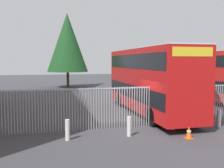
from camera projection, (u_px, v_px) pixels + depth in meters
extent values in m
plane|color=#3D3D42|center=(100.00, 104.00, 21.80)|extent=(100.00, 100.00, 0.00)
cylinder|color=gray|center=(2.00, 113.00, 12.41)|extent=(0.06, 0.06, 2.20)
cylinder|color=gray|center=(5.00, 113.00, 12.44)|extent=(0.06, 0.06, 2.20)
cylinder|color=gray|center=(8.00, 112.00, 12.47)|extent=(0.06, 0.06, 2.20)
cylinder|color=gray|center=(11.00, 112.00, 12.51)|extent=(0.06, 0.06, 2.20)
cylinder|color=gray|center=(14.00, 112.00, 12.54)|extent=(0.06, 0.06, 2.20)
cylinder|color=gray|center=(17.00, 112.00, 12.58)|extent=(0.06, 0.06, 2.20)
cylinder|color=gray|center=(20.00, 112.00, 12.61)|extent=(0.06, 0.06, 2.20)
cylinder|color=gray|center=(23.00, 112.00, 12.64)|extent=(0.06, 0.06, 2.20)
cylinder|color=gray|center=(26.00, 112.00, 12.68)|extent=(0.06, 0.06, 2.20)
cylinder|color=gray|center=(29.00, 111.00, 12.71)|extent=(0.06, 0.06, 2.20)
cylinder|color=gray|center=(32.00, 111.00, 12.75)|extent=(0.06, 0.06, 2.20)
cylinder|color=gray|center=(35.00, 111.00, 12.78)|extent=(0.06, 0.06, 2.20)
cylinder|color=gray|center=(38.00, 111.00, 12.81)|extent=(0.06, 0.06, 2.20)
cylinder|color=gray|center=(41.00, 111.00, 12.85)|extent=(0.06, 0.06, 2.20)
cylinder|color=gray|center=(44.00, 111.00, 12.88)|extent=(0.06, 0.06, 2.20)
cylinder|color=gray|center=(47.00, 111.00, 12.92)|extent=(0.06, 0.06, 2.20)
cylinder|color=gray|center=(50.00, 111.00, 12.95)|extent=(0.06, 0.06, 2.20)
cylinder|color=gray|center=(53.00, 110.00, 12.98)|extent=(0.06, 0.06, 2.20)
cylinder|color=gray|center=(55.00, 110.00, 13.02)|extent=(0.06, 0.06, 2.20)
cylinder|color=gray|center=(58.00, 110.00, 13.05)|extent=(0.06, 0.06, 2.20)
cylinder|color=gray|center=(61.00, 110.00, 13.09)|extent=(0.06, 0.06, 2.20)
cylinder|color=gray|center=(64.00, 110.00, 13.12)|extent=(0.06, 0.06, 2.20)
cylinder|color=gray|center=(67.00, 110.00, 13.15)|extent=(0.06, 0.06, 2.20)
cylinder|color=gray|center=(69.00, 110.00, 13.19)|extent=(0.06, 0.06, 2.20)
cylinder|color=gray|center=(72.00, 110.00, 13.22)|extent=(0.06, 0.06, 2.20)
cylinder|color=gray|center=(75.00, 109.00, 13.26)|extent=(0.06, 0.06, 2.20)
cylinder|color=gray|center=(78.00, 109.00, 13.29)|extent=(0.06, 0.06, 2.20)
cylinder|color=gray|center=(80.00, 109.00, 13.32)|extent=(0.06, 0.06, 2.20)
cylinder|color=gray|center=(83.00, 109.00, 13.36)|extent=(0.06, 0.06, 2.20)
cylinder|color=gray|center=(86.00, 109.00, 13.39)|extent=(0.06, 0.06, 2.20)
cylinder|color=gray|center=(89.00, 109.00, 13.43)|extent=(0.06, 0.06, 2.20)
cylinder|color=gray|center=(91.00, 109.00, 13.46)|extent=(0.06, 0.06, 2.20)
cylinder|color=gray|center=(94.00, 109.00, 13.49)|extent=(0.06, 0.06, 2.20)
cylinder|color=gray|center=(96.00, 108.00, 13.53)|extent=(0.06, 0.06, 2.20)
cylinder|color=gray|center=(99.00, 108.00, 13.56)|extent=(0.06, 0.06, 2.20)
cylinder|color=gray|center=(102.00, 108.00, 13.60)|extent=(0.06, 0.06, 2.20)
cylinder|color=gray|center=(104.00, 108.00, 13.63)|extent=(0.06, 0.06, 2.20)
cylinder|color=gray|center=(107.00, 108.00, 13.66)|extent=(0.06, 0.06, 2.20)
cylinder|color=gray|center=(109.00, 108.00, 13.70)|extent=(0.06, 0.06, 2.20)
cylinder|color=gray|center=(112.00, 108.00, 13.73)|extent=(0.06, 0.06, 2.20)
cylinder|color=gray|center=(115.00, 108.00, 13.77)|extent=(0.06, 0.06, 2.20)
cylinder|color=gray|center=(117.00, 108.00, 13.80)|extent=(0.06, 0.06, 2.20)
cylinder|color=gray|center=(120.00, 107.00, 13.83)|extent=(0.06, 0.06, 2.20)
cylinder|color=gray|center=(122.00, 107.00, 13.87)|extent=(0.06, 0.06, 2.20)
cylinder|color=gray|center=(125.00, 107.00, 13.90)|extent=(0.06, 0.06, 2.20)
cylinder|color=gray|center=(127.00, 107.00, 13.94)|extent=(0.06, 0.06, 2.20)
cylinder|color=gray|center=(130.00, 107.00, 13.97)|extent=(0.06, 0.06, 2.20)
cylinder|color=gray|center=(132.00, 107.00, 14.00)|extent=(0.06, 0.06, 2.20)
cylinder|color=gray|center=(135.00, 107.00, 14.04)|extent=(0.06, 0.06, 2.20)
cylinder|color=gray|center=(137.00, 107.00, 14.07)|extent=(0.06, 0.06, 2.20)
cylinder|color=gray|center=(139.00, 107.00, 14.11)|extent=(0.06, 0.06, 2.20)
cylinder|color=gray|center=(142.00, 106.00, 14.14)|extent=(0.06, 0.06, 2.20)
cylinder|color=gray|center=(144.00, 106.00, 14.17)|extent=(0.06, 0.06, 2.20)
cylinder|color=gray|center=(147.00, 106.00, 14.21)|extent=(0.06, 0.06, 2.20)
cylinder|color=gray|center=(149.00, 106.00, 14.24)|extent=(0.06, 0.06, 2.20)
cylinder|color=gray|center=(151.00, 106.00, 14.28)|extent=(0.06, 0.06, 2.20)
cylinder|color=gray|center=(154.00, 106.00, 14.31)|extent=(0.06, 0.06, 2.20)
cylinder|color=gray|center=(156.00, 106.00, 14.34)|extent=(0.06, 0.06, 2.20)
cylinder|color=gray|center=(158.00, 106.00, 14.38)|extent=(0.06, 0.06, 2.20)
cylinder|color=gray|center=(161.00, 106.00, 14.41)|extent=(0.06, 0.06, 2.20)
cylinder|color=gray|center=(163.00, 105.00, 14.45)|extent=(0.06, 0.06, 2.20)
cylinder|color=gray|center=(165.00, 105.00, 14.48)|extent=(0.06, 0.06, 2.20)
cylinder|color=gray|center=(168.00, 105.00, 14.51)|extent=(0.06, 0.06, 2.20)
cylinder|color=gray|center=(170.00, 105.00, 14.55)|extent=(0.06, 0.06, 2.20)
cylinder|color=gray|center=(172.00, 105.00, 14.58)|extent=(0.06, 0.06, 2.20)
cylinder|color=gray|center=(175.00, 105.00, 14.62)|extent=(0.06, 0.06, 2.20)
cylinder|color=gray|center=(177.00, 105.00, 14.65)|extent=(0.06, 0.06, 2.20)
cylinder|color=gray|center=(179.00, 105.00, 14.68)|extent=(0.06, 0.06, 2.20)
cylinder|color=gray|center=(181.00, 105.00, 14.72)|extent=(0.06, 0.06, 2.20)
cylinder|color=gray|center=(183.00, 105.00, 14.75)|extent=(0.06, 0.06, 2.20)
cylinder|color=gray|center=(186.00, 104.00, 14.79)|extent=(0.06, 0.06, 2.20)
cylinder|color=gray|center=(188.00, 104.00, 14.82)|extent=(0.06, 0.06, 2.20)
cylinder|color=gray|center=(190.00, 104.00, 14.85)|extent=(0.06, 0.06, 2.20)
cylinder|color=gray|center=(192.00, 104.00, 14.89)|extent=(0.06, 0.06, 2.20)
cylinder|color=gray|center=(194.00, 104.00, 14.92)|extent=(0.06, 0.06, 2.20)
cylinder|color=gray|center=(197.00, 104.00, 14.96)|extent=(0.06, 0.06, 2.20)
cylinder|color=gray|center=(199.00, 104.00, 14.99)|extent=(0.06, 0.06, 2.20)
cylinder|color=gray|center=(201.00, 104.00, 15.02)|extent=(0.06, 0.06, 2.20)
cylinder|color=gray|center=(203.00, 104.00, 15.06)|extent=(0.06, 0.06, 2.20)
cylinder|color=gray|center=(205.00, 104.00, 15.09)|extent=(0.06, 0.06, 2.20)
cylinder|color=gray|center=(207.00, 103.00, 15.13)|extent=(0.06, 0.06, 2.20)
cylinder|color=gray|center=(209.00, 103.00, 15.16)|extent=(0.06, 0.06, 2.20)
cylinder|color=gray|center=(211.00, 103.00, 15.19)|extent=(0.06, 0.06, 2.20)
cylinder|color=gray|center=(214.00, 103.00, 15.23)|extent=(0.06, 0.06, 2.20)
cylinder|color=gray|center=(216.00, 103.00, 15.26)|extent=(0.06, 0.06, 2.20)
cylinder|color=gray|center=(218.00, 103.00, 15.30)|extent=(0.06, 0.06, 2.20)
cylinder|color=gray|center=(220.00, 103.00, 15.33)|extent=(0.06, 0.06, 2.20)
cylinder|color=gray|center=(222.00, 103.00, 15.36)|extent=(0.06, 0.06, 2.20)
cylinder|color=gray|center=(224.00, 103.00, 15.40)|extent=(0.06, 0.06, 2.20)
cylinder|color=gray|center=(117.00, 88.00, 13.71)|extent=(14.80, 0.07, 0.07)
cube|color=red|center=(149.00, 79.00, 17.54)|extent=(2.50, 10.80, 4.00)
cube|color=black|center=(149.00, 91.00, 17.61)|extent=(2.54, 10.37, 0.90)
cube|color=black|center=(149.00, 61.00, 17.44)|extent=(2.54, 10.37, 0.90)
cube|color=yellow|center=(192.00, 52.00, 12.23)|extent=(2.12, 0.12, 0.44)
cube|color=silver|center=(149.00, 49.00, 17.37)|extent=(2.50, 10.80, 0.08)
cylinder|color=black|center=(153.00, 117.00, 14.20)|extent=(0.30, 1.04, 1.04)
cylinder|color=black|center=(189.00, 115.00, 14.74)|extent=(0.30, 1.04, 1.04)
cylinder|color=black|center=(121.00, 100.00, 20.30)|extent=(0.30, 1.04, 1.04)
cylinder|color=black|center=(147.00, 99.00, 20.84)|extent=(0.30, 1.04, 1.04)
cube|color=red|center=(206.00, 74.00, 23.95)|extent=(2.50, 10.80, 4.00)
cube|color=black|center=(205.00, 83.00, 24.02)|extent=(2.54, 10.37, 0.90)
cube|color=black|center=(206.00, 61.00, 23.84)|extent=(2.54, 10.37, 0.90)
cube|color=silver|center=(206.00, 52.00, 23.77)|extent=(2.50, 10.80, 0.08)
cylinder|color=black|center=(218.00, 100.00, 20.61)|extent=(0.30, 1.04, 1.04)
cylinder|color=black|center=(179.00, 91.00, 26.71)|extent=(0.30, 1.04, 1.04)
cylinder|color=black|center=(198.00, 90.00, 27.24)|extent=(0.30, 1.04, 1.04)
cylinder|color=silver|center=(67.00, 130.00, 11.67)|extent=(0.20, 0.20, 0.95)
cylinder|color=silver|center=(129.00, 126.00, 12.31)|extent=(0.20, 0.20, 0.95)
cylinder|color=silver|center=(173.00, 120.00, 13.55)|extent=(0.20, 0.20, 0.95)
cylinder|color=silver|center=(219.00, 118.00, 14.00)|extent=(0.20, 0.20, 0.95)
cube|color=orange|center=(189.00, 138.00, 11.97)|extent=(0.34, 0.34, 0.04)
cone|color=orange|center=(189.00, 132.00, 11.94)|extent=(0.28, 0.28, 0.55)
cylinder|color=white|center=(189.00, 131.00, 11.94)|extent=(0.19, 0.19, 0.07)
cylinder|color=#4C3823|center=(68.00, 80.00, 35.26)|extent=(0.36, 0.36, 2.15)
cone|color=#19471E|center=(67.00, 43.00, 34.83)|extent=(5.46, 5.46, 7.81)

